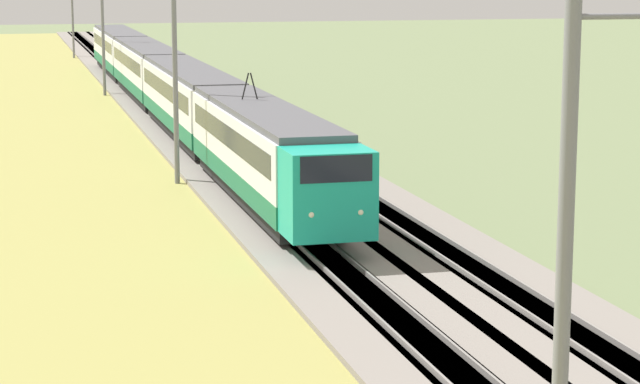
{
  "coord_description": "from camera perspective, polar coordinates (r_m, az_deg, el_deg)",
  "views": [
    {
      "loc": [
        -6.13,
        9.65,
        9.37
      ],
      "look_at": [
        31.73,
        0.0,
        2.24
      ],
      "focal_mm": 70.0,
      "sensor_mm": 36.0,
      "label": 1
    }
  ],
  "objects": [
    {
      "name": "ballast_main",
      "position": [
        57.7,
        -4.49,
        1.11
      ],
      "size": [
        240.0,
        4.4,
        0.3
      ],
      "color": "gray",
      "rests_on": "ground"
    },
    {
      "name": "ballast_adjacent",
      "position": [
        58.49,
        -0.69,
        1.27
      ],
      "size": [
        240.0,
        4.4,
        0.3
      ],
      "color": "gray",
      "rests_on": "ground"
    },
    {
      "name": "track_main",
      "position": [
        57.7,
        -4.49,
        1.12
      ],
      "size": [
        240.0,
        1.57,
        0.45
      ],
      "color": "#4C4238",
      "rests_on": "ground"
    },
    {
      "name": "track_adjacent",
      "position": [
        58.48,
        -0.69,
        1.28
      ],
      "size": [
        240.0,
        1.57,
        0.45
      ],
      "color": "#4C4238",
      "rests_on": "ground"
    },
    {
      "name": "grass_verge",
      "position": [
        56.98,
        -11.08,
        0.74
      ],
      "size": [
        240.0,
        12.31,
        0.12
      ],
      "color": "#99934C",
      "rests_on": "ground"
    },
    {
      "name": "passenger_train",
      "position": [
        77.23,
        -7.09,
        5.07
      ],
      "size": [
        80.4,
        2.84,
        5.1
      ],
      "rotation": [
        0.0,
        0.0,
        3.14
      ],
      "color": "#19A88E",
      "rests_on": "ground"
    },
    {
      "name": "catenary_mast_near",
      "position": [
        16.96,
        11.21,
        -4.94
      ],
      "size": [
        0.22,
        2.56,
        9.62
      ],
      "color": "slate",
      "rests_on": "ground"
    },
    {
      "name": "catenary_mast_mid",
      "position": [
        53.34,
        -6.59,
        5.61
      ],
      "size": [
        0.22,
        2.56,
        9.78
      ],
      "color": "slate",
      "rests_on": "ground"
    },
    {
      "name": "catenary_mast_far",
      "position": [
        91.02,
        -9.86,
        7.3
      ],
      "size": [
        0.22,
        2.56,
        9.29
      ],
      "color": "slate",
      "rests_on": "ground"
    },
    {
      "name": "catenary_mast_distant",
      "position": [
        128.85,
        -11.23,
        8.06
      ],
      "size": [
        0.22,
        2.56,
        9.08
      ],
      "color": "slate",
      "rests_on": "ground"
    }
  ]
}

